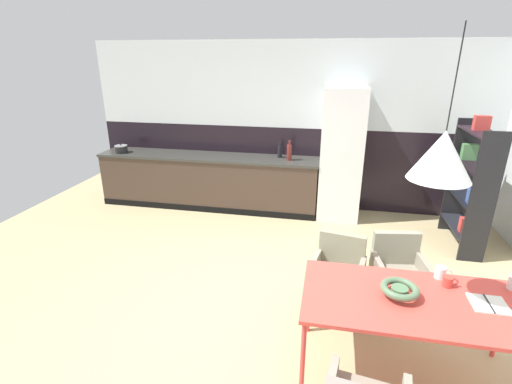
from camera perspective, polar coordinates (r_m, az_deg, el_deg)
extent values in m
plane|color=tan|center=(3.87, -0.75, -18.46)|extent=(8.48, 8.48, 0.00)
cube|color=black|center=(6.28, 5.08, 3.92)|extent=(6.52, 0.12, 1.33)
cube|color=silver|center=(6.04, 5.49, 16.09)|extent=(6.52, 0.12, 1.33)
cube|color=#423328|center=(6.29, -7.27, 1.53)|extent=(3.61, 0.60, 0.84)
cube|color=#353430|center=(6.16, -7.45, 5.41)|extent=(3.64, 0.63, 0.04)
cube|color=black|center=(6.15, -8.01, -2.64)|extent=(3.61, 0.01, 0.10)
cube|color=silver|center=(5.81, 12.98, 5.59)|extent=(0.62, 0.60, 2.00)
cube|color=#E0443A|center=(3.09, 23.33, -15.16)|extent=(1.65, 0.82, 0.03)
cylinder|color=#DC3D35|center=(3.53, 8.20, -15.99)|extent=(0.04, 0.04, 0.70)
cylinder|color=#DC3E38|center=(3.83, 33.50, -16.38)|extent=(0.04, 0.04, 0.70)
cylinder|color=#DC3D3C|center=(2.96, 7.17, -24.43)|extent=(0.04, 0.04, 0.70)
cube|color=gray|center=(3.96, 21.17, -11.89)|extent=(0.55, 0.53, 0.06)
cube|color=gray|center=(4.03, 20.67, -7.97)|extent=(0.46, 0.15, 0.34)
cube|color=gray|center=(3.99, 24.40, -10.48)|extent=(0.12, 0.42, 0.14)
cube|color=gray|center=(3.84, 18.21, -10.78)|extent=(0.12, 0.42, 0.14)
cylinder|color=black|center=(4.00, 24.44, -15.80)|extent=(0.02, 0.02, 0.38)
cylinder|color=black|center=(3.87, 18.72, -16.26)|extent=(0.02, 0.02, 0.38)
cylinder|color=black|center=(4.29, 22.61, -12.90)|extent=(0.02, 0.02, 0.38)
cylinder|color=black|center=(4.17, 17.31, -13.20)|extent=(0.02, 0.02, 0.38)
cylinder|color=black|center=(4.24, 23.13, -16.33)|extent=(0.08, 0.41, 0.02)
cylinder|color=black|center=(4.12, 17.70, -16.74)|extent=(0.08, 0.41, 0.02)
cube|color=gray|center=(3.78, 12.30, -12.55)|extent=(0.56, 0.54, 0.06)
cube|color=gray|center=(3.85, 13.10, -8.51)|extent=(0.46, 0.17, 0.34)
cube|color=gray|center=(3.70, 15.82, -11.78)|extent=(0.13, 0.42, 0.14)
cube|color=gray|center=(3.76, 9.07, -10.70)|extent=(0.13, 0.42, 0.14)
cylinder|color=black|center=(3.72, 14.61, -17.38)|extent=(0.02, 0.02, 0.38)
cylinder|color=black|center=(3.77, 8.37, -16.30)|extent=(0.02, 0.02, 0.38)
cylinder|color=black|center=(4.03, 15.47, -14.22)|extent=(0.02, 0.02, 0.38)
cylinder|color=black|center=(4.08, 9.77, -13.29)|extent=(0.02, 0.02, 0.38)
cylinder|color=black|center=(3.98, 14.81, -17.84)|extent=(0.10, 0.41, 0.02)
cylinder|color=black|center=(4.03, 8.95, -16.83)|extent=(0.10, 0.41, 0.02)
cylinder|color=#4C704C|center=(3.05, 21.16, -14.15)|extent=(0.12, 0.12, 0.08)
torus|color=#4E6B4C|center=(3.03, 21.23, -13.73)|extent=(0.28, 0.28, 0.05)
cube|color=white|center=(3.24, 31.13, -14.42)|extent=(0.12, 0.22, 0.01)
cube|color=white|center=(3.28, 33.21, -14.36)|extent=(0.12, 0.22, 0.01)
cube|color=#262628|center=(3.26, 32.20, -14.28)|extent=(0.01, 0.23, 0.00)
cylinder|color=#B23D33|center=(3.31, 27.39, -12.14)|extent=(0.07, 0.07, 0.08)
torus|color=#B23D33|center=(3.33, 28.22, -12.09)|extent=(0.06, 0.01, 0.06)
cylinder|color=white|center=(3.40, 26.49, -11.01)|extent=(0.09, 0.09, 0.10)
torus|color=white|center=(3.41, 27.41, -10.95)|extent=(0.07, 0.01, 0.07)
cylinder|color=black|center=(6.68, -20.00, 6.18)|extent=(0.20, 0.20, 0.11)
cylinder|color=gray|center=(6.66, -20.07, 6.70)|extent=(0.21, 0.21, 0.01)
sphere|color=black|center=(6.66, -20.09, 6.85)|extent=(0.02, 0.02, 0.02)
cylinder|color=black|center=(5.98, 3.68, 6.31)|extent=(0.07, 0.07, 0.21)
cylinder|color=black|center=(5.95, 3.71, 7.56)|extent=(0.03, 0.03, 0.06)
cylinder|color=maroon|center=(5.82, 5.12, 6.07)|extent=(0.08, 0.08, 0.24)
cylinder|color=maroon|center=(5.78, 5.17, 7.57)|extent=(0.03, 0.03, 0.07)
cube|color=black|center=(5.95, 28.74, 2.08)|extent=(0.30, 0.03, 1.64)
cube|color=black|center=(5.12, 31.51, -1.09)|extent=(0.30, 0.03, 1.64)
cube|color=black|center=(5.73, 29.03, -4.75)|extent=(0.30, 0.90, 0.02)
cube|color=#B73833|center=(5.54, 29.70, -4.44)|extent=(0.18, 0.10, 0.20)
cube|color=black|center=(5.58, 29.77, -0.73)|extent=(0.30, 0.90, 0.02)
cube|color=#334C8C|center=(5.34, 30.68, -0.55)|extent=(0.18, 0.10, 0.19)
cube|color=black|center=(5.46, 30.55, 3.48)|extent=(0.30, 0.90, 0.02)
cube|color=#4C7F4C|center=(5.68, 29.95, 5.37)|extent=(0.18, 0.10, 0.21)
cube|color=black|center=(5.37, 31.36, 7.86)|extent=(0.30, 0.90, 0.02)
cube|color=#B73833|center=(5.41, 31.38, 9.04)|extent=(0.18, 0.10, 0.18)
cylinder|color=black|center=(2.57, 28.37, 15.14)|extent=(0.01, 0.01, 0.62)
cone|color=silver|center=(2.64, 26.68, 5.02)|extent=(0.40, 0.40, 0.32)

